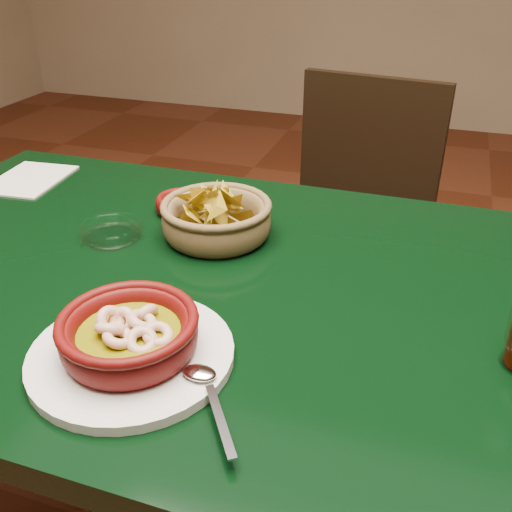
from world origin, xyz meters
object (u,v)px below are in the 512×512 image
(chip_basket, at_px, (216,218))
(dining_chair, at_px, (349,234))
(dining_table, at_px, (181,319))
(shrimp_plate, at_px, (130,339))

(chip_basket, bearing_deg, dining_chair, 75.77)
(dining_table, distance_m, chip_basket, 0.18)
(dining_chair, relative_size, chip_basket, 3.99)
(dining_table, height_order, chip_basket, chip_basket)
(dining_chair, distance_m, shrimp_plate, 0.98)
(shrimp_plate, relative_size, chip_basket, 1.40)
(dining_chair, bearing_deg, chip_basket, -104.23)
(dining_chair, xyz_separation_m, chip_basket, (-0.15, -0.58, 0.29))
(dining_table, xyz_separation_m, chip_basket, (0.02, 0.12, 0.13))
(shrimp_plate, bearing_deg, dining_chair, 82.42)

